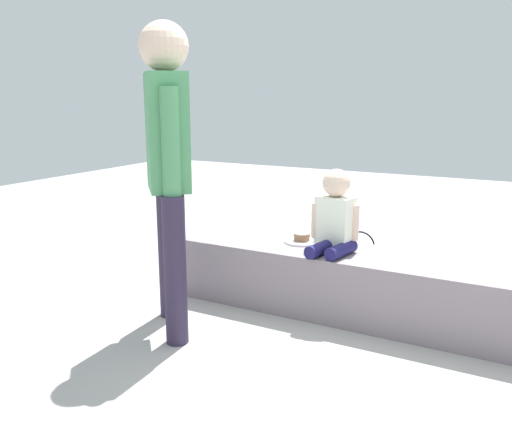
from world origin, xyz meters
name	(u,v)px	position (x,y,z in m)	size (l,w,h in m)	color
ground_plane	(356,315)	(0.00, 0.00, 0.00)	(12.00, 12.00, 0.00)	#A39E9B
concrete_ledge	(357,285)	(0.00, 0.00, 0.19)	(2.23, 0.47, 0.38)	gray
child_seated	(335,216)	(-0.14, -0.02, 0.59)	(0.28, 0.33, 0.48)	#1A1852
adult_standing	(168,152)	(-0.85, -0.65, 0.99)	(0.38, 0.39, 1.64)	#2D243C
cake_plate	(302,239)	(-0.39, 0.07, 0.40)	(0.22, 0.22, 0.07)	white
gift_bag	(305,254)	(-0.59, 0.61, 0.13)	(0.18, 0.10, 0.30)	#4C99E0
party_cup_red	(443,261)	(0.31, 1.18, 0.05)	(0.09, 0.09, 0.10)	red
handbag_black_leather	(360,258)	(-0.22, 0.77, 0.11)	(0.29, 0.15, 0.31)	black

